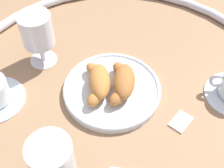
# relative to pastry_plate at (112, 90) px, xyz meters

# --- Properties ---
(ground_plane) EXTENTS (2.20, 2.20, 0.00)m
(ground_plane) POSITION_rel_pastry_plate_xyz_m (-0.01, -0.02, -0.01)
(ground_plane) COLOR #997551
(table_chrome_rim) EXTENTS (0.82, 0.82, 0.02)m
(table_chrome_rim) POSITION_rel_pastry_plate_xyz_m (-0.01, -0.02, 0.00)
(table_chrome_rim) COLOR silver
(table_chrome_rim) RESTS_ON ground_plane
(pastry_plate) EXTENTS (0.23, 0.23, 0.02)m
(pastry_plate) POSITION_rel_pastry_plate_xyz_m (0.00, 0.00, 0.00)
(pastry_plate) COLOR silver
(pastry_plate) RESTS_ON ground_plane
(croissant_large) EXTENTS (0.14, 0.07, 0.04)m
(croissant_large) POSITION_rel_pastry_plate_xyz_m (0.00, -0.02, 0.03)
(croissant_large) COLOR #AD6B33
(croissant_large) RESTS_ON pastry_plate
(croissant_small) EXTENTS (0.13, 0.08, 0.04)m
(croissant_small) POSITION_rel_pastry_plate_xyz_m (-0.00, 0.03, 0.03)
(croissant_small) COLOR #BC7A38
(croissant_small) RESTS_ON pastry_plate
(juice_glass_left) EXTENTS (0.08, 0.08, 0.14)m
(juice_glass_left) POSITION_rel_pastry_plate_xyz_m (0.08, 0.19, 0.08)
(juice_glass_left) COLOR white
(juice_glass_left) RESTS_ON ground_plane
(juice_glass_right) EXTENTS (0.08, 0.08, 0.14)m
(juice_glass_right) POSITION_rel_pastry_plate_xyz_m (-0.23, 0.06, 0.09)
(juice_glass_right) COLOR white
(juice_glass_right) RESTS_ON ground_plane
(sugar_packet) EXTENTS (0.06, 0.05, 0.01)m
(sugar_packet) POSITION_rel_pastry_plate_xyz_m (-0.06, -0.16, -0.01)
(sugar_packet) COLOR white
(sugar_packet) RESTS_ON ground_plane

